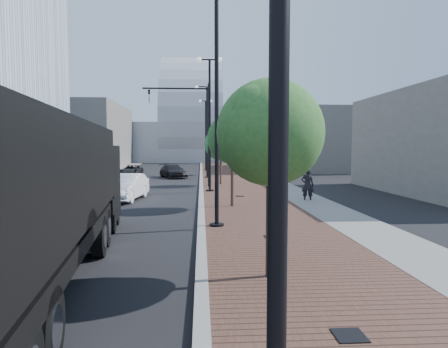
{
  "coord_description": "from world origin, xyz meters",
  "views": [
    {
      "loc": [
        0.0,
        -5.0,
        3.19
      ],
      "look_at": [
        1.0,
        12.0,
        2.0
      ],
      "focal_mm": 31.26,
      "sensor_mm": 36.0,
      "label": 1
    }
  ],
  "objects": [
    {
      "name": "dark_car_mid",
      "position": [
        -7.57,
        37.6,
        0.61
      ],
      "size": [
        2.09,
        4.43,
        1.23
      ],
      "primitive_type": "imported",
      "rotation": [
        0.0,
        0.0,
        -0.01
      ],
      "color": "black",
      "rests_on": "ground"
    },
    {
      "name": "west_sidewalk",
      "position": [
        -13.0,
        40.0,
        0.06
      ],
      "size": [
        4.0,
        140.0,
        0.12
      ],
      "primitive_type": "cube",
      "color": "slate",
      "rests_on": "ground"
    },
    {
      "name": "commercial_block_ne",
      "position": [
        16.0,
        50.0,
        4.0
      ],
      "size": [
        12.0,
        22.0,
        8.0
      ],
      "primitive_type": "cube",
      "color": "#605D56",
      "rests_on": "ground"
    },
    {
      "name": "streetlight_4",
      "position": [
        0.6,
        46.0,
        4.82
      ],
      "size": [
        1.72,
        0.56,
        9.28
      ],
      "color": "black",
      "rests_on": "ground"
    },
    {
      "name": "commercial_block_nw",
      "position": [
        -20.0,
        60.0,
        5.0
      ],
      "size": [
        14.0,
        20.0,
        10.0
      ],
      "primitive_type": "cube",
      "color": "slate",
      "rests_on": "ground"
    },
    {
      "name": "concrete_strip",
      "position": [
        6.2,
        40.0,
        0.07
      ],
      "size": [
        2.4,
        140.0,
        0.13
      ],
      "primitive_type": "cube",
      "color": "slate",
      "rests_on": "ground"
    },
    {
      "name": "dark_car_far",
      "position": [
        -2.9,
        35.21,
        0.69
      ],
      "size": [
        3.49,
        5.11,
        1.37
      ],
      "primitive_type": "imported",
      "rotation": [
        0.0,
        0.0,
        0.37
      ],
      "color": "black",
      "rests_on": "ground"
    },
    {
      "name": "tree_1",
      "position": [
        1.65,
        15.02,
        3.6
      ],
      "size": [
        2.59,
        2.58,
        4.91
      ],
      "color": "#382619",
      "rests_on": "ground"
    },
    {
      "name": "traffic_mast",
      "position": [
        -0.3,
        25.0,
        4.98
      ],
      "size": [
        5.09,
        0.2,
        8.0
      ],
      "color": "black",
      "rests_on": "ground"
    },
    {
      "name": "utility_cover_0",
      "position": [
        2.4,
        1.0,
        0.13
      ],
      "size": [
        0.5,
        0.5,
        0.02
      ],
      "primitive_type": "cube",
      "color": "black",
      "rests_on": "sidewalk"
    },
    {
      "name": "streetlight_3",
      "position": [
        0.49,
        34.0,
        4.34
      ],
      "size": [
        1.44,
        0.56,
        9.21
      ],
      "color": "black",
      "rests_on": "ground"
    },
    {
      "name": "pedestrian",
      "position": [
        6.12,
        17.01,
        0.98
      ],
      "size": [
        0.81,
        0.64,
        1.96
      ],
      "primitive_type": "imported",
      "rotation": [
        0.0,
        0.0,
        2.88
      ],
      "color": "black",
      "rests_on": "ground"
    },
    {
      "name": "white_sedan",
      "position": [
        -4.52,
        18.51,
        0.78
      ],
      "size": [
        2.2,
        4.91,
        1.56
      ],
      "primitive_type": "imported",
      "rotation": [
        0.0,
        0.0,
        -0.12
      ],
      "color": "white",
      "rests_on": "ground"
    },
    {
      "name": "tree_0",
      "position": [
        1.65,
        4.02,
        3.51
      ],
      "size": [
        2.52,
        2.5,
        4.77
      ],
      "color": "#382619",
      "rests_on": "ground"
    },
    {
      "name": "streetlight_2",
      "position": [
        0.6,
        22.0,
        4.82
      ],
      "size": [
        1.72,
        0.56,
        9.28
      ],
      "color": "black",
      "rests_on": "ground"
    },
    {
      "name": "streetlight_1",
      "position": [
        0.49,
        10.0,
        4.34
      ],
      "size": [
        1.44,
        0.56,
        9.21
      ],
      "color": "black",
      "rests_on": "ground"
    },
    {
      "name": "dump_truck",
      "position": [
        -4.14,
        6.63,
        1.57
      ],
      "size": [
        4.38,
        13.96,
        3.72
      ],
      "rotation": [
        0.0,
        0.0,
        0.12
      ],
      "color": "black",
      "rests_on": "ground"
    },
    {
      "name": "tree_2",
      "position": [
        1.65,
        27.02,
        3.41
      ],
      "size": [
        2.66,
        2.65,
        4.74
      ],
      "color": "#382619",
      "rests_on": "ground"
    },
    {
      "name": "tree_3",
      "position": [
        1.65,
        39.02,
        3.42
      ],
      "size": [
        2.47,
        2.44,
        4.65
      ],
      "color": "#382619",
      "rests_on": "ground"
    },
    {
      "name": "curb",
      "position": [
        0.0,
        40.0,
        0.07
      ],
      "size": [
        0.3,
        140.0,
        0.14
      ],
      "primitive_type": "cube",
      "color": "gray",
      "rests_on": "ground"
    },
    {
      "name": "utility_cover_2",
      "position": [
        2.4,
        19.0,
        0.13
      ],
      "size": [
        0.5,
        0.5,
        0.02
      ],
      "primitive_type": "cube",
      "color": "black",
      "rests_on": "sidewalk"
    },
    {
      "name": "utility_cover_1",
      "position": [
        2.4,
        8.0,
        0.13
      ],
      "size": [
        0.5,
        0.5,
        0.02
      ],
      "primitive_type": "cube",
      "color": "black",
      "rests_on": "sidewalk"
    },
    {
      "name": "convention_center",
      "position": [
        -2.0,
        85.0,
        6.0
      ],
      "size": [
        50.0,
        30.0,
        50.0
      ],
      "color": "#A9ADB4",
      "rests_on": "ground"
    },
    {
      "name": "sidewalk",
      "position": [
        3.5,
        40.0,
        0.06
      ],
      "size": [
        7.0,
        140.0,
        0.12
      ],
      "primitive_type": "cube",
      "color": "#4C2D23",
      "rests_on": "ground"
    }
  ]
}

